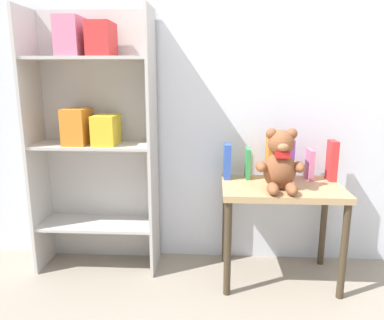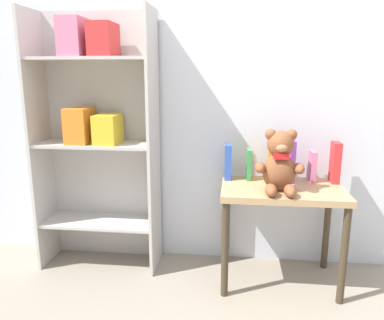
{
  "view_description": "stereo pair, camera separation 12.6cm",
  "coord_description": "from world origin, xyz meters",
  "px_view_note": "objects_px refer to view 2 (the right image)",
  "views": [
    {
      "loc": [
        -0.27,
        -0.94,
        1.21
      ],
      "look_at": [
        -0.39,
        1.2,
        0.72
      ],
      "focal_mm": 35.0,
      "sensor_mm": 36.0,
      "label": 1
    },
    {
      "loc": [
        -0.14,
        -0.93,
        1.21
      ],
      "look_at": [
        -0.39,
        1.2,
        0.72
      ],
      "focal_mm": 35.0,
      "sensor_mm": 36.0,
      "label": 2
    }
  ],
  "objects_px": {
    "book_standing_purple": "(292,160)",
    "book_standing_red": "(335,162)",
    "book_standing_pink": "(312,166)",
    "teddy_bear": "(280,163)",
    "book_standing_blue": "(228,162)",
    "bookshelf_side": "(97,125)",
    "book_standing_orange": "(270,159)",
    "book_standing_green": "(249,164)",
    "display_table": "(281,202)"
  },
  "relations": [
    {
      "from": "book_standing_purple",
      "to": "book_standing_red",
      "type": "distance_m",
      "value": 0.25
    },
    {
      "from": "book_standing_pink",
      "to": "teddy_bear",
      "type": "bearing_deg",
      "value": -134.94
    },
    {
      "from": "book_standing_blue",
      "to": "bookshelf_side",
      "type": "bearing_deg",
      "value": 178.68
    },
    {
      "from": "book_standing_blue",
      "to": "book_standing_purple",
      "type": "relative_size",
      "value": 0.85
    },
    {
      "from": "book_standing_red",
      "to": "book_standing_pink",
      "type": "bearing_deg",
      "value": 172.42
    },
    {
      "from": "teddy_bear",
      "to": "book_standing_orange",
      "type": "relative_size",
      "value": 1.34
    },
    {
      "from": "book_standing_orange",
      "to": "book_standing_red",
      "type": "distance_m",
      "value": 0.38
    },
    {
      "from": "book_standing_purple",
      "to": "book_standing_blue",
      "type": "bearing_deg",
      "value": 179.44
    },
    {
      "from": "bookshelf_side",
      "to": "book_standing_green",
      "type": "height_order",
      "value": "bookshelf_side"
    },
    {
      "from": "book_standing_pink",
      "to": "book_standing_red",
      "type": "height_order",
      "value": "book_standing_red"
    },
    {
      "from": "book_standing_orange",
      "to": "book_standing_red",
      "type": "xyz_separation_m",
      "value": [
        0.38,
        -0.01,
        -0.01
      ]
    },
    {
      "from": "display_table",
      "to": "teddy_bear",
      "type": "distance_m",
      "value": 0.26
    },
    {
      "from": "book_standing_green",
      "to": "book_standing_orange",
      "type": "distance_m",
      "value": 0.13
    },
    {
      "from": "book_standing_green",
      "to": "book_standing_pink",
      "type": "distance_m",
      "value": 0.38
    },
    {
      "from": "teddy_bear",
      "to": "display_table",
      "type": "bearing_deg",
      "value": 69.22
    },
    {
      "from": "bookshelf_side",
      "to": "book_standing_red",
      "type": "distance_m",
      "value": 1.45
    },
    {
      "from": "teddy_bear",
      "to": "bookshelf_side",
      "type": "bearing_deg",
      "value": 168.7
    },
    {
      "from": "bookshelf_side",
      "to": "book_standing_green",
      "type": "xyz_separation_m",
      "value": [
        0.94,
        0.01,
        -0.23
      ]
    },
    {
      "from": "book_standing_purple",
      "to": "book_standing_pink",
      "type": "bearing_deg",
      "value": 7.49
    },
    {
      "from": "teddy_bear",
      "to": "book_standing_blue",
      "type": "distance_m",
      "value": 0.36
    },
    {
      "from": "display_table",
      "to": "teddy_bear",
      "type": "xyz_separation_m",
      "value": [
        -0.03,
        -0.08,
        0.24
      ]
    },
    {
      "from": "teddy_bear",
      "to": "book_standing_orange",
      "type": "bearing_deg",
      "value": 97.98
    },
    {
      "from": "book_standing_green",
      "to": "book_standing_red",
      "type": "distance_m",
      "value": 0.5
    },
    {
      "from": "teddy_bear",
      "to": "book_standing_green",
      "type": "xyz_separation_m",
      "value": [
        -0.16,
        0.23,
        -0.06
      ]
    },
    {
      "from": "display_table",
      "to": "book_standing_red",
      "type": "height_order",
      "value": "book_standing_red"
    },
    {
      "from": "bookshelf_side",
      "to": "book_standing_pink",
      "type": "distance_m",
      "value": 1.33
    },
    {
      "from": "book_standing_blue",
      "to": "book_standing_orange",
      "type": "distance_m",
      "value": 0.25
    },
    {
      "from": "display_table",
      "to": "book_standing_blue",
      "type": "height_order",
      "value": "book_standing_blue"
    },
    {
      "from": "bookshelf_side",
      "to": "book_standing_blue",
      "type": "distance_m",
      "value": 0.84
    },
    {
      "from": "teddy_bear",
      "to": "book_standing_green",
      "type": "bearing_deg",
      "value": 124.77
    },
    {
      "from": "book_standing_pink",
      "to": "book_standing_green",
      "type": "bearing_deg",
      "value": 179.23
    },
    {
      "from": "book_standing_pink",
      "to": "display_table",
      "type": "bearing_deg",
      "value": -143.08
    },
    {
      "from": "book_standing_orange",
      "to": "book_standing_purple",
      "type": "bearing_deg",
      "value": -5.41
    },
    {
      "from": "bookshelf_side",
      "to": "display_table",
      "type": "distance_m",
      "value": 1.21
    },
    {
      "from": "display_table",
      "to": "teddy_bear",
      "type": "height_order",
      "value": "teddy_bear"
    },
    {
      "from": "teddy_bear",
      "to": "book_standing_blue",
      "type": "bearing_deg",
      "value": 142.2
    },
    {
      "from": "display_table",
      "to": "book_standing_pink",
      "type": "relative_size",
      "value": 3.76
    },
    {
      "from": "bookshelf_side",
      "to": "book_standing_green",
      "type": "distance_m",
      "value": 0.96
    },
    {
      "from": "bookshelf_side",
      "to": "teddy_bear",
      "type": "relative_size",
      "value": 4.64
    },
    {
      "from": "book_standing_green",
      "to": "book_standing_purple",
      "type": "height_order",
      "value": "book_standing_purple"
    },
    {
      "from": "book_standing_green",
      "to": "book_standing_purple",
      "type": "bearing_deg",
      "value": -3.87
    },
    {
      "from": "book_standing_red",
      "to": "book_standing_purple",
      "type": "bearing_deg",
      "value": 179.98
    },
    {
      "from": "teddy_bear",
      "to": "book_standing_pink",
      "type": "height_order",
      "value": "teddy_bear"
    },
    {
      "from": "teddy_bear",
      "to": "book_standing_pink",
      "type": "distance_m",
      "value": 0.32
    },
    {
      "from": "book_standing_purple",
      "to": "book_standing_pink",
      "type": "xyz_separation_m",
      "value": [
        0.13,
        0.02,
        -0.03
      ]
    },
    {
      "from": "book_standing_green",
      "to": "book_standing_pink",
      "type": "xyz_separation_m",
      "value": [
        0.38,
        0.0,
        -0.0
      ]
    },
    {
      "from": "display_table",
      "to": "teddy_bear",
      "type": "bearing_deg",
      "value": -110.78
    },
    {
      "from": "display_table",
      "to": "book_standing_blue",
      "type": "distance_m",
      "value": 0.39
    },
    {
      "from": "bookshelf_side",
      "to": "book_standing_purple",
      "type": "relative_size",
      "value": 6.34
    },
    {
      "from": "bookshelf_side",
      "to": "book_standing_orange",
      "type": "distance_m",
      "value": 1.08
    }
  ]
}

